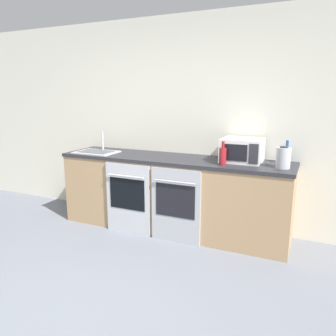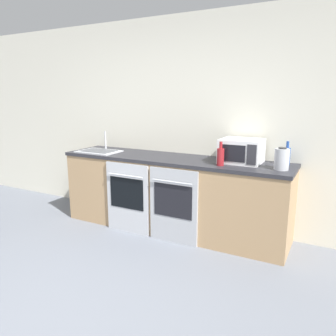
{
  "view_description": "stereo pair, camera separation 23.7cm",
  "coord_description": "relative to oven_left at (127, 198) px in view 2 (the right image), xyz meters",
  "views": [
    {
      "loc": [
        1.55,
        -1.51,
        1.64
      ],
      "look_at": [
        -0.06,
        2.04,
        0.78
      ],
      "focal_mm": 35.0,
      "sensor_mm": 36.0,
      "label": 1
    },
    {
      "loc": [
        1.76,
        -1.4,
        1.64
      ],
      "look_at": [
        -0.06,
        2.04,
        0.78
      ],
      "focal_mm": 35.0,
      "sensor_mm": 36.0,
      "label": 2
    }
  ],
  "objects": [
    {
      "name": "counter_back",
      "position": [
        0.43,
        0.34,
        0.02
      ],
      "size": [
        2.82,
        0.67,
        0.91
      ],
      "color": "tan",
      "rests_on": "ground_plane"
    },
    {
      "name": "kettle",
      "position": [
        1.7,
        0.26,
        0.59
      ],
      "size": [
        0.14,
        0.14,
        0.22
      ],
      "color": "#B7BABF",
      "rests_on": "counter_back"
    },
    {
      "name": "ground_plane",
      "position": [
        0.43,
        -1.7,
        -0.44
      ],
      "size": [
        16.0,
        16.0,
        0.0
      ],
      "primitive_type": "plane",
      "color": "slate"
    },
    {
      "name": "bottle_blue",
      "position": [
        1.71,
        0.55,
        0.58
      ],
      "size": [
        0.07,
        0.07,
        0.25
      ],
      "color": "#234793",
      "rests_on": "counter_back"
    },
    {
      "name": "oven_right",
      "position": [
        0.62,
        0.0,
        0.0
      ],
      "size": [
        0.58,
        0.06,
        0.86
      ],
      "color": "#A8AAAF",
      "rests_on": "ground_plane"
    },
    {
      "name": "sink",
      "position": [
        -0.6,
        0.23,
        0.49
      ],
      "size": [
        0.53,
        0.37,
        0.26
      ],
      "color": "#B7BABF",
      "rests_on": "counter_back"
    },
    {
      "name": "bottle_red",
      "position": [
        1.09,
        0.16,
        0.58
      ],
      "size": [
        0.08,
        0.08,
        0.26
      ],
      "color": "maroon",
      "rests_on": "counter_back"
    },
    {
      "name": "microwave",
      "position": [
        1.25,
        0.42,
        0.61
      ],
      "size": [
        0.44,
        0.39,
        0.26
      ],
      "color": "silver",
      "rests_on": "counter_back"
    },
    {
      "name": "oven_left",
      "position": [
        0.0,
        0.0,
        0.0
      ],
      "size": [
        0.58,
        0.06,
        0.86
      ],
      "color": "#B7BABF",
      "rests_on": "ground_plane"
    },
    {
      "name": "wall_back",
      "position": [
        0.43,
        0.7,
        0.86
      ],
      "size": [
        10.0,
        0.06,
        2.6
      ],
      "color": "silver",
      "rests_on": "ground_plane"
    }
  ]
}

